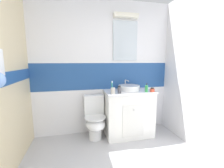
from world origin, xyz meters
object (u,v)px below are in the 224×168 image
Objects in this scene: soap_dispenser at (146,89)px; toilet at (95,119)px; lotion_bottle_short at (119,90)px; sink_basin at (129,88)px; hair_gel_jar at (152,90)px; toothbrush_cup at (113,90)px.

toilet is at bearing 166.97° from soap_dispenser.
sink_basin is at bearing 39.94° from lotion_bottle_short.
hair_gel_jar is (0.11, -0.01, -0.03)m from soap_dispenser.
sink_basin is 0.33m from soap_dispenser.
toothbrush_cup is 2.68× the size of hair_gel_jar.
lotion_bottle_short is at bearing -140.06° from sink_basin.
soap_dispenser reaches higher than lotion_bottle_short.
sink_basin is at bearing 32.62° from toothbrush_cup.
soap_dispenser reaches higher than toilet.
hair_gel_jar is at bearing -33.36° from sink_basin.
sink_basin is at bearing 136.92° from soap_dispenser.
toilet is at bearing 168.07° from hair_gel_jar.
hair_gel_jar is (0.35, -0.23, -0.02)m from sink_basin.
hair_gel_jar is at bearing -2.93° from lotion_bottle_short.
sink_basin is at bearing 1.94° from toilet.
soap_dispenser reaches higher than hair_gel_jar.
sink_basin is 2.73× the size of soap_dispenser.
hair_gel_jar reaches higher than toilet.
hair_gel_jar is at bearing -11.93° from toilet.
lotion_bottle_short is (0.12, 0.03, -0.00)m from toothbrush_cup.
lotion_bottle_short is at bearing 177.07° from hair_gel_jar.
toilet is 0.65m from toothbrush_cup.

